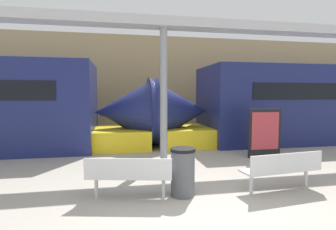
{
  "coord_description": "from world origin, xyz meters",
  "views": [
    {
      "loc": [
        -1.37,
        -3.56,
        1.94
      ],
      "look_at": [
        -0.04,
        3.55,
        1.4
      ],
      "focal_mm": 28.0,
      "sensor_mm": 36.0,
      "label": 1
    }
  ],
  "objects_px": {
    "bench_far": "(129,174)",
    "support_column_near": "(164,95)",
    "bench_near": "(283,168)",
    "trash_bin": "(183,172)",
    "poster_board": "(265,133)"
  },
  "relations": [
    {
      "from": "bench_far",
      "to": "support_column_near",
      "type": "distance_m",
      "value": 3.51
    },
    {
      "from": "bench_near",
      "to": "support_column_near",
      "type": "bearing_deg",
      "value": 114.6
    },
    {
      "from": "bench_far",
      "to": "trash_bin",
      "type": "xyz_separation_m",
      "value": [
        1.03,
        0.01,
        -0.02
      ]
    },
    {
      "from": "bench_far",
      "to": "poster_board",
      "type": "height_order",
      "value": "poster_board"
    },
    {
      "from": "bench_far",
      "to": "trash_bin",
      "type": "relative_size",
      "value": 1.78
    },
    {
      "from": "bench_near",
      "to": "bench_far",
      "type": "distance_m",
      "value": 3.06
    },
    {
      "from": "poster_board",
      "to": "bench_far",
      "type": "bearing_deg",
      "value": -148.86
    },
    {
      "from": "bench_far",
      "to": "bench_near",
      "type": "bearing_deg",
      "value": 8.97
    },
    {
      "from": "bench_near",
      "to": "poster_board",
      "type": "distance_m",
      "value": 3.03
    },
    {
      "from": "support_column_near",
      "to": "poster_board",
      "type": "bearing_deg",
      "value": -6.69
    },
    {
      "from": "bench_far",
      "to": "trash_bin",
      "type": "distance_m",
      "value": 1.03
    },
    {
      "from": "bench_near",
      "to": "poster_board",
      "type": "xyz_separation_m",
      "value": [
        1.23,
        2.75,
        0.28
      ]
    },
    {
      "from": "trash_bin",
      "to": "bench_far",
      "type": "bearing_deg",
      "value": -179.35
    },
    {
      "from": "poster_board",
      "to": "support_column_near",
      "type": "xyz_separation_m",
      "value": [
        -3.14,
        0.37,
        1.19
      ]
    },
    {
      "from": "bench_near",
      "to": "support_column_near",
      "type": "relative_size",
      "value": 0.44
    }
  ]
}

